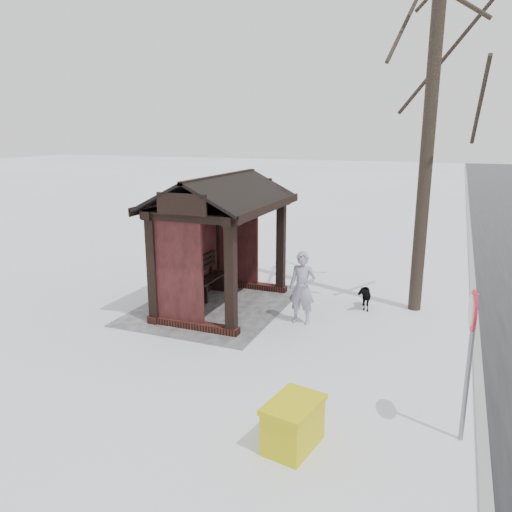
{
  "coord_description": "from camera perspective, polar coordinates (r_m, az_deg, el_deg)",
  "views": [
    {
      "loc": [
        10.05,
        4.88,
        4.02
      ],
      "look_at": [
        -0.07,
        0.8,
        1.28
      ],
      "focal_mm": 35.0,
      "sensor_mm": 36.0,
      "label": 1
    }
  ],
  "objects": [
    {
      "name": "ground",
      "position": [
        11.87,
        -3.73,
        -5.73
      ],
      "size": [
        120.0,
        120.0,
        0.0
      ],
      "primitive_type": "plane",
      "color": "white",
      "rests_on": "ground"
    },
    {
      "name": "grit_bin",
      "position": [
        6.84,
        4.26,
        -18.61
      ],
      "size": [
        0.94,
        0.72,
        0.65
      ],
      "rotation": [
        0.0,
        0.0,
        -0.19
      ],
      "color": "#C8BE0B",
      "rests_on": "ground"
    },
    {
      "name": "dog",
      "position": [
        11.88,
        12.17,
        -4.44
      ],
      "size": [
        0.79,
        0.52,
        0.62
      ],
      "primitive_type": "imported",
      "rotation": [
        0.0,
        0.0,
        1.85
      ],
      "color": "black",
      "rests_on": "ground"
    },
    {
      "name": "trampled_patch",
      "position": [
        11.95,
        -4.6,
        -5.57
      ],
      "size": [
        4.2,
        3.2,
        0.02
      ],
      "primitive_type": "cube",
      "color": "#97979C",
      "rests_on": "ground"
    },
    {
      "name": "kerb",
      "position": [
        10.84,
        23.87,
        -8.91
      ],
      "size": [
        120.0,
        0.15,
        0.06
      ],
      "primitive_type": "cube",
      "color": "gray",
      "rests_on": "ground"
    },
    {
      "name": "bus_shelter",
      "position": [
        11.39,
        -4.62,
        4.68
      ],
      "size": [
        3.6,
        2.4,
        3.09
      ],
      "color": "#341813",
      "rests_on": "ground"
    },
    {
      "name": "tree_near",
      "position": [
        11.76,
        20.03,
        23.77
      ],
      "size": [
        3.42,
        3.42,
        9.03
      ],
      "color": "black",
      "rests_on": "ground"
    },
    {
      "name": "pedestrian",
      "position": [
        10.64,
        5.31,
        -3.66
      ],
      "size": [
        0.4,
        0.59,
        1.58
      ],
      "primitive_type": "imported",
      "rotation": [
        0.0,
        0.0,
        1.54
      ],
      "color": "#A097B1",
      "rests_on": "ground"
    },
    {
      "name": "road_sign",
      "position": [
        6.97,
        23.36,
        -8.04
      ],
      "size": [
        0.54,
        0.1,
        2.1
      ],
      "rotation": [
        0.0,
        0.0,
        0.09
      ],
      "color": "gray",
      "rests_on": "ground"
    }
  ]
}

